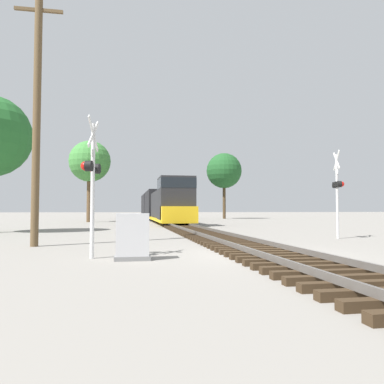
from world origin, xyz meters
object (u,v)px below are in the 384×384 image
(utility_pole, at_px, (37,115))
(freight_train, at_px, (157,205))
(relay_cabinet, at_px, (132,237))
(tree_deep_background, at_px, (224,171))
(crossing_signal_far, at_px, (338,187))
(tree_mid_background, at_px, (90,162))
(crossing_signal_near, at_px, (92,175))

(utility_pole, bearing_deg, freight_train, 78.10)
(relay_cabinet, distance_m, tree_deep_background, 48.42)
(crossing_signal_far, bearing_deg, tree_mid_background, 41.93)
(crossing_signal_near, relative_size, crossing_signal_far, 0.95)
(tree_mid_background, bearing_deg, crossing_signal_far, -62.29)
(relay_cabinet, distance_m, utility_pole, 7.22)
(utility_pole, relative_size, tree_deep_background, 0.96)
(crossing_signal_near, distance_m, tree_deep_background, 48.06)
(crossing_signal_far, height_order, utility_pole, utility_pole)
(tree_deep_background, bearing_deg, utility_pole, -113.99)
(utility_pole, bearing_deg, tree_deep_background, 66.01)
(crossing_signal_far, xyz_separation_m, tree_deep_background, (4.84, 39.57, 4.95))
(crossing_signal_far, xyz_separation_m, utility_pole, (-13.47, -1.57, 2.53))
(freight_train, xyz_separation_m, crossing_signal_far, (5.91, -34.32, 0.49))
(tree_mid_background, bearing_deg, crossing_signal_near, -84.44)
(crossing_signal_far, height_order, relay_cabinet, crossing_signal_far)
(freight_train, bearing_deg, tree_mid_background, -138.75)
(crossing_signal_near, xyz_separation_m, relay_cabinet, (1.15, -0.54, -1.76))
(relay_cabinet, bearing_deg, crossing_signal_far, 31.52)
(utility_pole, bearing_deg, tree_mid_background, 91.47)
(utility_pole, xyz_separation_m, tree_deep_background, (18.30, 41.13, 2.42))
(freight_train, distance_m, tree_mid_background, 12.05)
(utility_pole, bearing_deg, relay_cabinet, -51.39)
(freight_train, height_order, utility_pole, utility_pole)
(freight_train, relative_size, utility_pole, 4.48)
(relay_cabinet, relative_size, tree_mid_background, 0.14)
(freight_train, bearing_deg, crossing_signal_near, -97.34)
(crossing_signal_near, relative_size, relay_cabinet, 3.14)
(relay_cabinet, bearing_deg, freight_train, 84.38)
(crossing_signal_far, bearing_deg, tree_deep_background, 7.25)
(crossing_signal_far, relative_size, utility_pole, 0.43)
(relay_cabinet, height_order, tree_mid_background, tree_mid_background)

